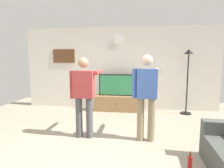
# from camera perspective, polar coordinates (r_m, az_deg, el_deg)

# --- Properties ---
(ground_plane) EXTENTS (8.40, 8.40, 0.00)m
(ground_plane) POSITION_cam_1_polar(r_m,az_deg,el_deg) (3.64, -2.34, -19.12)
(ground_plane) COLOR #9E937F
(back_wall) EXTENTS (6.40, 0.10, 2.70)m
(back_wall) POSITION_cam_1_polar(r_m,az_deg,el_deg) (6.19, 2.26, 4.79)
(back_wall) COLOR silver
(back_wall) RESTS_ON ground_plane
(tv_stand) EXTENTS (1.42, 0.47, 0.49)m
(tv_stand) POSITION_cam_1_polar(r_m,az_deg,el_deg) (6.00, 1.39, -5.95)
(tv_stand) COLOR #997047
(tv_stand) RESTS_ON ground_plane
(television) EXTENTS (1.14, 0.07, 0.69)m
(television) POSITION_cam_1_polar(r_m,az_deg,el_deg) (5.94, 1.46, -0.32)
(television) COLOR black
(television) RESTS_ON tv_stand
(wall_clock) EXTENTS (0.29, 0.03, 0.29)m
(wall_clock) POSITION_cam_1_polar(r_m,az_deg,el_deg) (6.17, 1.75, 13.64)
(wall_clock) COLOR white
(framed_picture) EXTENTS (0.76, 0.04, 0.46)m
(framed_picture) POSITION_cam_1_polar(r_m,az_deg,el_deg) (6.59, -14.62, 8.36)
(framed_picture) COLOR brown
(floor_lamp) EXTENTS (0.32, 0.32, 1.95)m
(floor_lamp) POSITION_cam_1_polar(r_m,az_deg,el_deg) (5.94, 22.45, 4.55)
(floor_lamp) COLOR black
(floor_lamp) RESTS_ON ground_plane
(person_standing_nearer_lamp) EXTENTS (0.59, 0.78, 1.68)m
(person_standing_nearer_lamp) POSITION_cam_1_polar(r_m,az_deg,el_deg) (3.88, -8.65, -2.70)
(person_standing_nearer_lamp) COLOR #4C4C51
(person_standing_nearer_lamp) RESTS_ON ground_plane
(person_standing_nearer_couch) EXTENTS (0.57, 0.78, 1.73)m
(person_standing_nearer_couch) POSITION_cam_1_polar(r_m,az_deg,el_deg) (3.72, 10.62, -2.75)
(person_standing_nearer_couch) COLOR gray
(person_standing_nearer_couch) RESTS_ON ground_plane
(beverage_bottle) EXTENTS (0.07, 0.07, 0.33)m
(beverage_bottle) POSITION_cam_1_polar(r_m,az_deg,el_deg) (3.09, 22.90, -22.04)
(beverage_bottle) COLOR maroon
(beverage_bottle) RESTS_ON ground_plane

